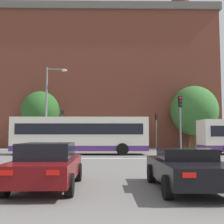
{
  "coord_description": "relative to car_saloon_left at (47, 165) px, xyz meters",
  "views": [
    {
      "loc": [
        -0.31,
        -2.62,
        1.68
      ],
      "look_at": [
        0.04,
        23.36,
        3.79
      ],
      "focal_mm": 45.0,
      "sensor_mm": 36.0,
      "label": 1
    }
  ],
  "objects": [
    {
      "name": "tree_by_building",
      "position": [
        -6.65,
        26.45,
        3.92
      ],
      "size": [
        4.79,
        4.79,
        7.17
      ],
      "color": "#4C3823",
      "rests_on": "ground_plane"
    },
    {
      "name": "traffic_light_far_right",
      "position": [
        7.5,
        23.26,
        2.11
      ],
      "size": [
        0.26,
        0.31,
        4.22
      ],
      "color": "slate",
      "rests_on": "ground_plane"
    },
    {
      "name": "far_pavement",
      "position": [
        2.25,
        24.21,
        -0.72
      ],
      "size": [
        68.91,
        2.5,
        0.01
      ],
      "primitive_type": "cube",
      "color": "#A09B91",
      "rests_on": "ground_plane"
    },
    {
      "name": "pedestrian_waiting",
      "position": [
        0.53,
        24.29,
        0.23
      ],
      "size": [
        0.33,
        0.45,
        1.64
      ],
      "rotation": [
        0.0,
        0.0,
        4.41
      ],
      "color": "brown",
      "rests_on": "ground_plane"
    },
    {
      "name": "street_lamp_junction",
      "position": [
        -3.07,
        14.9,
        3.79
      ],
      "size": [
        1.82,
        0.36,
        7.48
      ],
      "color": "slate",
      "rests_on": "ground_plane"
    },
    {
      "name": "pedestrian_walking_east",
      "position": [
        -6.52,
        23.51,
        0.29
      ],
      "size": [
        0.28,
        0.43,
        1.73
      ],
      "rotation": [
        0.0,
        0.0,
        4.57
      ],
      "color": "black",
      "rests_on": "ground_plane"
    },
    {
      "name": "bus_crossing_lead",
      "position": [
        -0.43,
        15.05,
        0.96
      ],
      "size": [
        11.37,
        2.7,
        3.15
      ],
      "rotation": [
        0.0,
        0.0,
        -1.57
      ],
      "color": "silver",
      "rests_on": "ground_plane"
    },
    {
      "name": "car_roadster_right",
      "position": [
        4.39,
        -0.32,
        -0.08
      ],
      "size": [
        2.08,
        4.29,
        1.25
      ],
      "rotation": [
        0.0,
        0.0,
        0.01
      ],
      "color": "black",
      "rests_on": "ground_plane"
    },
    {
      "name": "traffic_light_near_right",
      "position": [
        7.25,
        11.49,
        2.29
      ],
      "size": [
        0.26,
        0.31,
        4.52
      ],
      "color": "slate",
      "rests_on": "ground_plane"
    },
    {
      "name": "tree_kerbside",
      "position": [
        12.13,
        26.49,
        3.45
      ],
      "size": [
        3.66,
        3.66,
        6.12
      ],
      "color": "#4C3823",
      "rests_on": "ground_plane"
    },
    {
      "name": "brick_civic_building",
      "position": [
        1.12,
        34.08,
        9.09
      ],
      "size": [
        32.01,
        14.67,
        26.06
      ],
      "color": "brown",
      "rests_on": "ground_plane"
    },
    {
      "name": "tree_distant",
      "position": [
        12.45,
        24.94,
        3.89
      ],
      "size": [
        5.72,
        5.72,
        7.63
      ],
      "color": "#4C3823",
      "rests_on": "ground_plane"
    },
    {
      "name": "car_saloon_left",
      "position": [
        0.0,
        0.0,
        0.0
      ],
      "size": [
        2.02,
        4.34,
        1.41
      ],
      "rotation": [
        0.0,
        0.0,
        0.02
      ],
      "color": "#600C0F",
      "rests_on": "ground_plane"
    },
    {
      "name": "stop_line_strip",
      "position": [
        2.25,
        11.09,
        -0.72
      ],
      "size": [
        8.02,
        0.3,
        0.01
      ],
      "primitive_type": "cube",
      "color": "silver",
      "rests_on": "ground_plane"
    },
    {
      "name": "traffic_light_far_left",
      "position": [
        -3.36,
        23.46,
        2.3
      ],
      "size": [
        0.26,
        0.31,
        4.54
      ],
      "color": "slate",
      "rests_on": "ground_plane"
    }
  ]
}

